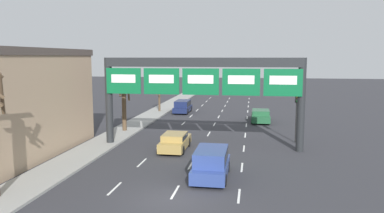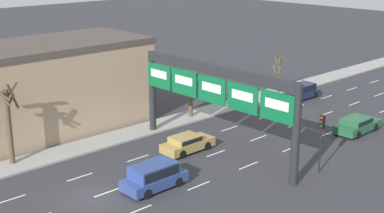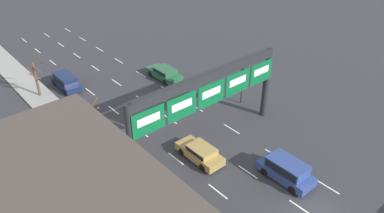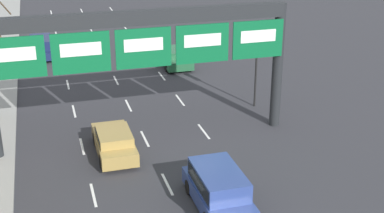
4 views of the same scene
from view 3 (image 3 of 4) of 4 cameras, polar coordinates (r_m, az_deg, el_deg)
lane_dashes at (r=34.42m, az=-0.77°, el=-3.68°), size 6.72×67.00×0.01m
sign_gantry at (r=29.89m, az=2.56°, el=2.25°), size 15.37×0.70×6.93m
suv_navy at (r=43.37m, az=-18.68°, el=3.77°), size 1.81×4.38×1.56m
car_gold at (r=30.70m, az=1.27°, el=-7.00°), size 1.79×4.32×1.32m
suv_blue at (r=29.59m, az=14.22°, el=-9.26°), size 1.95×4.36×1.72m
car_green at (r=43.24m, az=-4.22°, el=5.14°), size 1.97×4.73×1.35m
traffic_light_near_gantry at (r=37.51m, az=7.75°, el=4.51°), size 0.30×0.35×4.18m
tree_bare_second at (r=31.18m, az=-14.75°, el=-3.33°), size 1.72×1.73×5.05m
tree_bare_third at (r=41.81m, az=-22.66°, el=4.26°), size 1.84×1.33×5.04m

